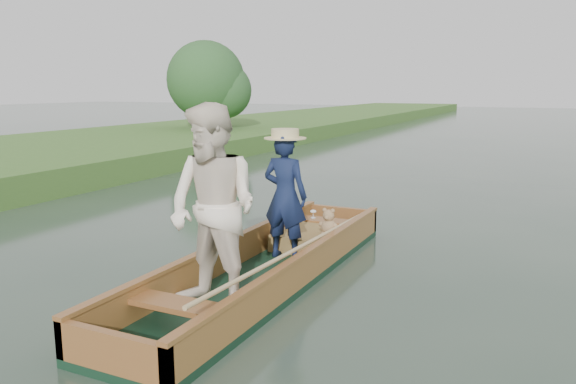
% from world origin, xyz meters
% --- Properties ---
extents(ground, '(120.00, 120.00, 0.00)m').
position_xyz_m(ground, '(0.00, 0.00, 0.00)').
color(ground, '#283D30').
rests_on(ground, ground).
extents(trees_far, '(22.61, 3.86, 4.35)m').
position_xyz_m(trees_far, '(0.75, 12.83, 2.51)').
color(trees_far, '#47331E').
rests_on(trees_far, ground).
extents(punt, '(1.12, 5.00, 2.07)m').
position_xyz_m(punt, '(0.00, -0.36, 0.73)').
color(punt, black).
rests_on(punt, ground).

